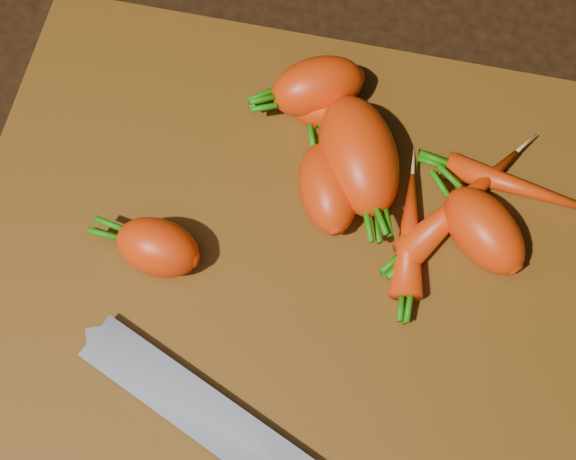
# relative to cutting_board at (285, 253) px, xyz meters

# --- Properties ---
(ground) EXTENTS (2.00, 2.00, 0.01)m
(ground) POSITION_rel_cutting_board_xyz_m (0.00, 0.00, -0.01)
(ground) COLOR black
(cutting_board) EXTENTS (0.50, 0.40, 0.01)m
(cutting_board) POSITION_rel_cutting_board_xyz_m (0.00, 0.00, 0.00)
(cutting_board) COLOR brown
(cutting_board) RESTS_ON ground
(carrot_0) EXTENTS (0.07, 0.05, 0.04)m
(carrot_0) POSITION_rel_cutting_board_xyz_m (-0.09, -0.03, 0.03)
(carrot_0) COLOR #F13C0D
(carrot_0) RESTS_ON cutting_board
(carrot_1) EXTENTS (0.10, 0.12, 0.06)m
(carrot_1) POSITION_rel_cutting_board_xyz_m (0.04, 0.08, 0.04)
(carrot_1) COLOR #F13C0D
(carrot_1) RESTS_ON cutting_board
(carrot_2) EXTENTS (0.07, 0.09, 0.04)m
(carrot_2) POSITION_rel_cutting_board_xyz_m (0.02, 0.05, 0.03)
(carrot_2) COLOR #F13C0D
(carrot_2) RESTS_ON cutting_board
(carrot_3) EXTENTS (0.09, 0.08, 0.05)m
(carrot_3) POSITION_rel_cutting_board_xyz_m (-0.00, 0.13, 0.03)
(carrot_3) COLOR #F13C0D
(carrot_3) RESTS_ON cutting_board
(carrot_4) EXTENTS (0.05, 0.04, 0.03)m
(carrot_4) POSITION_rel_cutting_board_xyz_m (0.00, 0.12, 0.02)
(carrot_4) COLOR #F13C0D
(carrot_4) RESTS_ON cutting_board
(carrot_5) EXTENTS (0.09, 0.09, 0.05)m
(carrot_5) POSITION_rel_cutting_board_xyz_m (0.14, 0.04, 0.03)
(carrot_5) COLOR #F13C0D
(carrot_5) RESTS_ON cutting_board
(carrot_6) EXTENTS (0.10, 0.12, 0.03)m
(carrot_6) POSITION_rel_cutting_board_xyz_m (0.13, 0.06, 0.02)
(carrot_6) COLOR #F13C0D
(carrot_6) RESTS_ON cutting_board
(carrot_7) EXTENTS (0.13, 0.04, 0.02)m
(carrot_7) POSITION_rel_cutting_board_xyz_m (0.17, 0.09, 0.02)
(carrot_7) COLOR #F13C0D
(carrot_7) RESTS_ON cutting_board
(carrot_8) EXTENTS (0.04, 0.10, 0.03)m
(carrot_8) POSITION_rel_cutting_board_xyz_m (0.09, 0.03, 0.02)
(carrot_8) COLOR #F13C0D
(carrot_8) RESTS_ON cutting_board
(knife) EXTENTS (0.32, 0.15, 0.02)m
(knife) POSITION_rel_cutting_board_xyz_m (-0.01, -0.14, 0.01)
(knife) COLOR gray
(knife) RESTS_ON cutting_board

